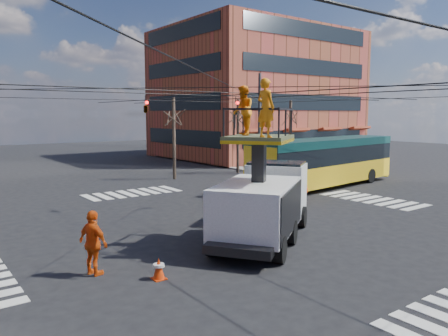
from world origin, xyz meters
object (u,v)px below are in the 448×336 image
at_px(traffic_cone, 159,268).
at_px(flagger, 299,185).
at_px(worker_ground, 93,243).
at_px(utility_truck, 264,188).
at_px(city_bus, 325,161).

distance_m(traffic_cone, flagger, 12.80).
xyz_separation_m(traffic_cone, worker_ground, (-1.39, 1.45, 0.66)).
distance_m(utility_truck, traffic_cone, 5.67).
distance_m(city_bus, traffic_cone, 18.46).
bearing_deg(worker_ground, city_bus, -89.74).
relative_size(utility_truck, city_bus, 0.54).
bearing_deg(utility_truck, flagger, -1.76).
bearing_deg(worker_ground, traffic_cone, -155.82).
height_order(city_bus, traffic_cone, city_bus).
bearing_deg(utility_truck, worker_ground, 144.01).
bearing_deg(flagger, city_bus, 112.69).
bearing_deg(worker_ground, flagger, -92.48).
bearing_deg(flagger, traffic_cone, -68.56).
distance_m(utility_truck, city_bus, 13.15).
bearing_deg(traffic_cone, city_bus, 25.59).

